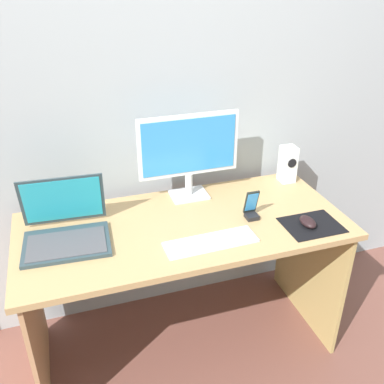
{
  "coord_description": "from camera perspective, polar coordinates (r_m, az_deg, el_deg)",
  "views": [
    {
      "loc": [
        -0.47,
        -1.56,
        1.78
      ],
      "look_at": [
        0.03,
        -0.02,
        0.9
      ],
      "focal_mm": 40.5,
      "sensor_mm": 36.0,
      "label": 1
    }
  ],
  "objects": [
    {
      "name": "keyboard_external",
      "position": [
        1.81,
        2.5,
        -6.61
      ],
      "size": [
        0.39,
        0.13,
        0.01
      ],
      "primitive_type": "cube",
      "rotation": [
        0.0,
        0.0,
        0.03
      ],
      "color": "white",
      "rests_on": "desk"
    },
    {
      "name": "speaker_right",
      "position": [
        2.31,
        12.49,
        3.6
      ],
      "size": [
        0.07,
        0.08,
        0.19
      ],
      "color": "white",
      "rests_on": "desk"
    },
    {
      "name": "ground_plane",
      "position": [
        2.41,
        -0.95,
        -19.05
      ],
      "size": [
        8.0,
        8.0,
        0.0
      ],
      "primitive_type": "plane",
      "color": "brown"
    },
    {
      "name": "wall_back",
      "position": [
        2.09,
        -4.6,
        13.74
      ],
      "size": [
        6.0,
        0.04,
        2.5
      ],
      "primitive_type": "cube",
      "color": "#9DA7AE",
      "rests_on": "ground_plane"
    },
    {
      "name": "laptop",
      "position": [
        1.88,
        -16.32,
        -4.66
      ],
      "size": [
        0.37,
        0.32,
        0.25
      ],
      "color": "#2C3D44",
      "rests_on": "desk"
    },
    {
      "name": "desk",
      "position": [
        2.02,
        -1.08,
        -7.75
      ],
      "size": [
        1.46,
        0.66,
        0.73
      ],
      "color": "tan",
      "rests_on": "ground_plane"
    },
    {
      "name": "mousepad",
      "position": [
        1.99,
        15.48,
        -4.21
      ],
      "size": [
        0.25,
        0.2,
        0.0
      ],
      "primitive_type": "cube",
      "color": "black",
      "rests_on": "desk"
    },
    {
      "name": "monitor",
      "position": [
        2.05,
        -0.43,
        5.37
      ],
      "size": [
        0.49,
        0.14,
        0.42
      ],
      "color": "silver",
      "rests_on": "desk"
    },
    {
      "name": "phone_in_dock",
      "position": [
        1.97,
        7.83,
        -2.15
      ],
      "size": [
        0.06,
        0.06,
        0.14
      ],
      "color": "black",
      "rests_on": "desk"
    },
    {
      "name": "mouse",
      "position": [
        1.97,
        15.0,
        -3.82
      ],
      "size": [
        0.06,
        0.1,
        0.04
      ],
      "primitive_type": "ellipsoid",
      "rotation": [
        0.0,
        0.0,
        0.0
      ],
      "color": "black",
      "rests_on": "mousepad"
    }
  ]
}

